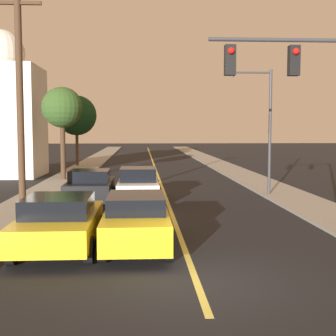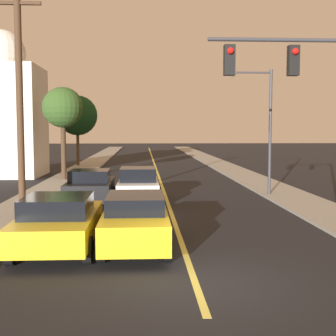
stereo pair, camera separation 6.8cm
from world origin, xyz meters
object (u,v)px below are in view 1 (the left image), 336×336
at_px(streetlamp_right, 259,112).
at_px(domed_building_left, 3,112).
at_px(car_outer_lane_second, 90,187).
at_px(tree_left_far, 77,116).
at_px(car_near_lane_front, 136,219).
at_px(tree_left_near, 62,108).
at_px(utility_pole_left, 20,100).
at_px(car_outer_lane_front, 60,222).
at_px(traffic_signal_mast, 304,91).
at_px(car_near_lane_second, 138,185).

height_order(streetlamp_right, domed_building_left, domed_building_left).
bearing_deg(streetlamp_right, car_outer_lane_second, -165.61).
distance_m(car_outer_lane_second, tree_left_far, 21.91).
bearing_deg(domed_building_left, streetlamp_right, -35.57).
xyz_separation_m(car_near_lane_front, tree_left_near, (-4.85, 17.20, 3.85)).
xyz_separation_m(utility_pole_left, tree_left_far, (-1.50, 25.31, 0.20)).
relative_size(car_outer_lane_front, traffic_signal_mast, 0.75).
bearing_deg(tree_left_far, car_near_lane_second, -74.96).
bearing_deg(streetlamp_right, traffic_signal_mast, -95.25).
xyz_separation_m(car_outer_lane_front, traffic_signal_mast, (7.17, 1.28, 3.69)).
height_order(car_near_lane_front, domed_building_left, domed_building_left).
height_order(car_outer_lane_second, tree_left_far, tree_left_far).
bearing_deg(utility_pole_left, tree_left_near, 93.45).
bearing_deg(car_outer_lane_second, traffic_signal_mast, -42.02).
relative_size(utility_pole_left, domed_building_left, 0.79).
xyz_separation_m(car_outer_lane_front, streetlamp_right, (7.96, 9.79, 3.34)).
bearing_deg(car_outer_lane_front, domed_building_left, 109.66).
height_order(traffic_signal_mast, tree_left_far, tree_left_far).
relative_size(car_outer_lane_second, traffic_signal_mast, 0.65).
relative_size(car_near_lane_second, utility_pole_left, 0.53).
distance_m(car_outer_lane_second, streetlamp_right, 8.87).
bearing_deg(traffic_signal_mast, utility_pole_left, 164.81).
bearing_deg(tree_left_near, domed_building_left, 144.20).
distance_m(traffic_signal_mast, domed_building_left, 24.37).
height_order(car_near_lane_front, tree_left_far, tree_left_far).
distance_m(streetlamp_right, utility_pole_left, 11.58).
bearing_deg(car_outer_lane_second, tree_left_near, 105.90).
height_order(streetlamp_right, utility_pole_left, utility_pole_left).
distance_m(utility_pole_left, domed_building_left, 17.90).
height_order(utility_pole_left, domed_building_left, domed_building_left).
distance_m(car_outer_lane_second, domed_building_left, 15.46).
distance_m(streetlamp_right, tree_left_far, 22.39).
height_order(tree_left_near, domed_building_left, domed_building_left).
bearing_deg(streetlamp_right, tree_left_far, 120.59).
relative_size(traffic_signal_mast, utility_pole_left, 0.76).
bearing_deg(traffic_signal_mast, car_outer_lane_second, 137.98).
bearing_deg(car_near_lane_second, car_outer_lane_second, -160.30).
xyz_separation_m(car_outer_lane_second, utility_pole_left, (-1.93, -3.99, 3.53)).
relative_size(car_outer_lane_front, tree_left_near, 0.78).
height_order(car_outer_lane_front, tree_left_far, tree_left_far).
relative_size(car_outer_lane_second, utility_pole_left, 0.49).
bearing_deg(tree_left_near, car_outer_lane_front, -81.01).
bearing_deg(tree_left_near, tree_left_far, 93.34).
distance_m(car_near_lane_second, car_outer_lane_second, 2.22).
relative_size(tree_left_far, domed_building_left, 0.61).
height_order(car_near_lane_front, car_outer_lane_second, car_outer_lane_second).
relative_size(car_outer_lane_front, domed_building_left, 0.45).
xyz_separation_m(car_outer_lane_second, traffic_signal_mast, (7.17, -6.47, 3.68)).
relative_size(car_near_lane_front, tree_left_near, 0.83).
relative_size(car_near_lane_second, tree_left_near, 0.73).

